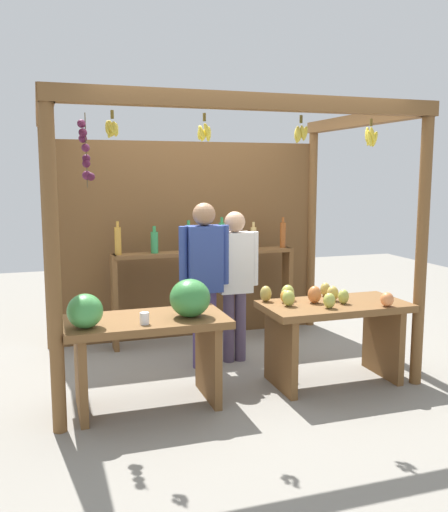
{
  "coord_description": "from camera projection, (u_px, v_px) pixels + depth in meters",
  "views": [
    {
      "loc": [
        -1.58,
        -5.0,
        1.82
      ],
      "look_at": [
        0.0,
        -0.2,
        1.08
      ],
      "focal_mm": 39.55,
      "sensor_mm": 36.0,
      "label": 1
    }
  ],
  "objects": [
    {
      "name": "market_stall",
      "position": [
        203.0,
        215.0,
        5.69
      ],
      "size": [
        3.12,
        2.15,
        2.41
      ],
      "color": "brown",
      "rests_on": "ground"
    },
    {
      "name": "vendor_woman",
      "position": [
        235.0,
        274.0,
        5.42
      ],
      "size": [
        0.48,
        0.2,
        1.47
      ],
      "rotation": [
        0.0,
        0.0,
        -0.07
      ],
      "color": "#534561",
      "rests_on": "ground"
    },
    {
      "name": "vendor_man",
      "position": [
        204.0,
        270.0,
        5.23
      ],
      "size": [
        0.48,
        0.21,
        1.56
      ],
      "rotation": [
        0.0,
        0.0,
        0.17
      ],
      "color": "#4B3C71",
      "rests_on": "ground"
    },
    {
      "name": "fruit_counter_right",
      "position": [
        331.0,
        321.0,
        4.91
      ],
      "size": [
        1.26,
        0.66,
        0.86
      ],
      "color": "brown",
      "rests_on": "ground"
    },
    {
      "name": "ground_plane",
      "position": [
        217.0,
        364.0,
        5.45
      ],
      "size": [
        12.0,
        12.0,
        0.0
      ],
      "primitive_type": "plane",
      "color": "gray",
      "rests_on": "ground"
    },
    {
      "name": "bottle_shelf_unit",
      "position": [
        204.0,
        269.0,
        6.08
      ],
      "size": [
        2.0,
        0.22,
        1.36
      ],
      "color": "brown",
      "rests_on": "ground"
    },
    {
      "name": "fruit_counter_left",
      "position": [
        149.0,
        330.0,
        4.36
      ],
      "size": [
        1.27,
        0.64,
        1.01
      ],
      "color": "brown",
      "rests_on": "ground"
    }
  ]
}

